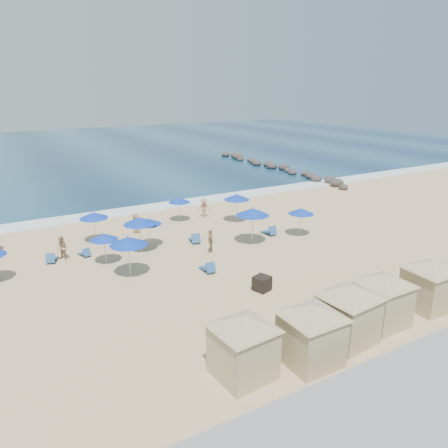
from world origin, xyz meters
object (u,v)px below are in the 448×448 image
(umbrella_10, at_px, (237,197))
(beachgoer_4, at_px, (136,223))
(cabana_3, at_px, (383,293))
(umbrella_3, at_px, (104,237))
(umbrella_7, at_px, (149,222))
(cabana_2, at_px, (348,306))
(trash_bin, at_px, (262,283))
(umbrella_5, at_px, (140,221))
(beachgoer_3, at_px, (204,208))
(umbrella_4, at_px, (94,215))
(beachgoer_1, at_px, (62,248))
(cabana_0, at_px, (243,338))
(umbrella_11, at_px, (301,211))
(cabana_1, at_px, (312,326))
(beachgoer_2, at_px, (210,241))
(umbrella_9, at_px, (179,200))
(umbrella_6, at_px, (128,241))
(cabana_4, at_px, (430,278))
(rock_jetty, at_px, (276,167))
(umbrella_8, at_px, (253,212))

(umbrella_10, relative_size, beachgoer_4, 1.56)
(cabana_3, bearing_deg, umbrella_3, 123.60)
(umbrella_7, distance_m, beachgoer_4, 3.53)
(cabana_2, bearing_deg, trash_bin, 93.72)
(umbrella_5, relative_size, beachgoer_3, 1.49)
(umbrella_4, height_order, umbrella_7, umbrella_4)
(cabana_3, xyz_separation_m, beachgoer_1, (-11.39, 15.82, -0.84))
(cabana_2, xyz_separation_m, umbrella_10, (5.04, 17.30, 0.44))
(trash_bin, height_order, umbrella_5, umbrella_5)
(trash_bin, xyz_separation_m, cabana_0, (-4.87, -5.67, 1.22))
(umbrella_11, bearing_deg, umbrella_3, 171.80)
(cabana_3, bearing_deg, umbrella_10, 81.31)
(cabana_1, bearing_deg, beachgoer_1, 111.64)
(umbrella_10, bearing_deg, beachgoer_2, -136.27)
(trash_bin, distance_m, umbrella_9, 14.05)
(umbrella_7, height_order, beachgoer_3, umbrella_7)
(cabana_1, height_order, umbrella_9, cabana_1)
(umbrella_3, relative_size, umbrella_6, 0.80)
(cabana_4, xyz_separation_m, umbrella_11, (1.57, 11.86, 0.28))
(rock_jetty, height_order, beachgoer_2, beachgoer_2)
(rock_jetty, relative_size, cabana_0, 5.89)
(cabana_0, height_order, beachgoer_2, cabana_0)
(cabana_1, height_order, umbrella_7, cabana_1)
(beachgoer_1, xyz_separation_m, beachgoer_3, (12.22, 3.63, 0.06))
(cabana_2, relative_size, cabana_3, 1.03)
(cabana_4, xyz_separation_m, beachgoer_4, (-8.80, 18.71, -0.84))
(umbrella_10, height_order, beachgoer_3, umbrella_10)
(umbrella_6, distance_m, umbrella_10, 12.56)
(rock_jetty, relative_size, umbrella_4, 11.39)
(umbrella_8, bearing_deg, umbrella_3, 170.71)
(umbrella_9, bearing_deg, cabana_2, -93.09)
(umbrella_3, bearing_deg, beachgoer_3, 29.54)
(cabana_3, bearing_deg, umbrella_9, 93.96)
(cabana_1, xyz_separation_m, beachgoer_3, (5.69, 20.08, -0.80))
(cabana_4, bearing_deg, umbrella_7, 120.40)
(cabana_1, height_order, umbrella_6, cabana_1)
(umbrella_10, bearing_deg, cabana_3, -98.69)
(trash_bin, xyz_separation_m, umbrella_9, (1.45, 13.91, 1.39))
(umbrella_5, relative_size, umbrella_7, 1.19)
(beachgoer_3, bearing_deg, beachgoer_4, -144.17)
(trash_bin, height_order, umbrella_7, umbrella_7)
(umbrella_3, xyz_separation_m, umbrella_7, (3.48, 1.46, 0.06))
(umbrella_9, height_order, beachgoer_2, umbrella_9)
(cabana_4, relative_size, umbrella_8, 1.66)
(cabana_0, bearing_deg, umbrella_6, 94.03)
(umbrella_3, distance_m, umbrella_11, 14.20)
(cabana_1, relative_size, cabana_3, 1.01)
(trash_bin, bearing_deg, umbrella_9, 65.87)
(umbrella_6, xyz_separation_m, beachgoer_4, (2.98, 7.44, -1.43))
(trash_bin, distance_m, umbrella_7, 10.06)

